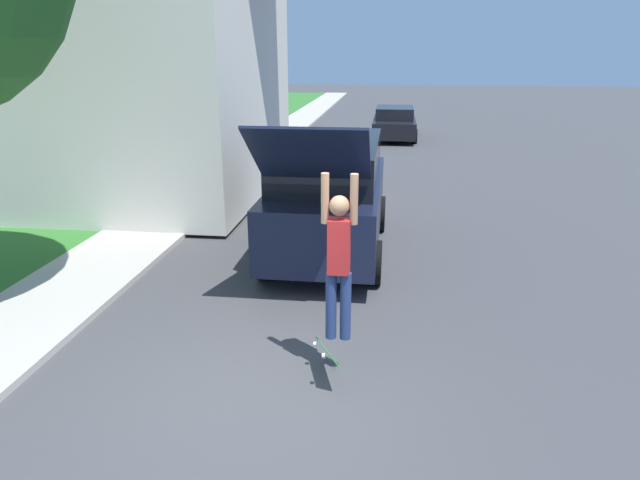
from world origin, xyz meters
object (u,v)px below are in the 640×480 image
at_px(car_down_street, 394,123).
at_px(skateboard, 327,353).
at_px(suv_parked, 329,193).
at_px(skateboarder, 339,256).

height_order(car_down_street, skateboard, car_down_street).
xyz_separation_m(suv_parked, car_down_street, (1.17, 14.93, -0.48)).
bearing_deg(suv_parked, skateboarder, -82.20).
bearing_deg(skateboarder, skateboard, -117.49).
xyz_separation_m(car_down_street, skateboard, (-0.68, -19.40, -0.34)).
bearing_deg(car_down_street, skateboarder, -91.73).
relative_size(suv_parked, skateboarder, 2.77).
height_order(skateboarder, skateboard, skateboarder).
bearing_deg(suv_parked, skateboard, -83.84).
bearing_deg(skateboard, car_down_street, 87.98).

